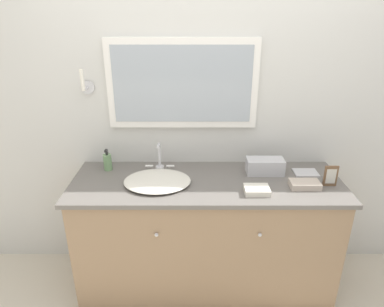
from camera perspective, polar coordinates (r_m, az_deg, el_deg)
wall_back at (r=2.45m, az=2.24°, el=7.80°), size 8.00×0.18×2.55m
vanity_counter at (r=2.52m, az=2.30°, el=-13.26°), size 1.81×0.62×0.86m
sink_basin at (r=2.27m, az=-5.81°, el=-4.41°), size 0.44×0.41×0.21m
soap_bottle at (r=2.49m, az=-13.90°, el=-1.34°), size 0.06×0.06×0.16m
appliance_box at (r=2.42m, az=12.05°, el=-2.10°), size 0.25×0.12×0.11m
picture_frame at (r=2.37m, az=22.09°, el=-3.49°), size 0.09×0.01×0.14m
hand_towel_near_sink at (r=2.18m, az=10.74°, el=-6.01°), size 0.16×0.12×0.04m
hand_towel_far_corner at (r=2.32m, az=18.25°, el=-4.92°), size 0.19×0.11×0.04m
metal_tray at (r=2.52m, az=18.41°, el=-3.04°), size 0.16×0.13×0.01m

